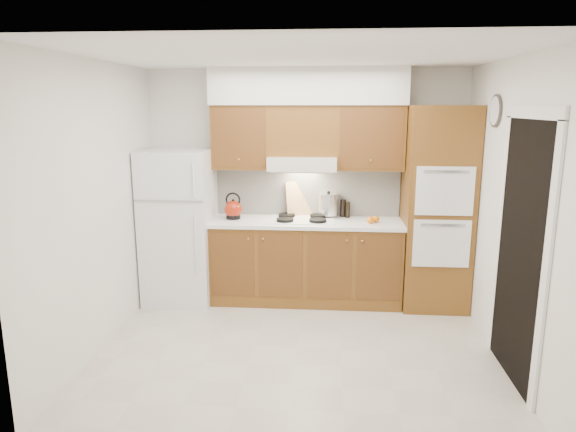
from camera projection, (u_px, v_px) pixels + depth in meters
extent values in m
plane|color=beige|center=(297.00, 347.00, 4.76)|extent=(3.60, 3.60, 0.00)
plane|color=white|center=(299.00, 56.00, 4.21)|extent=(3.60, 3.60, 0.00)
cube|color=white|center=(306.00, 184.00, 5.95)|extent=(3.60, 0.02, 2.60)
cube|color=white|center=(99.00, 207.00, 4.62)|extent=(0.02, 3.00, 2.60)
cube|color=white|center=(509.00, 214.00, 4.35)|extent=(0.02, 3.00, 2.60)
cube|color=white|center=(180.00, 226.00, 5.80)|extent=(0.75, 0.72, 1.72)
cube|color=brown|center=(306.00, 262.00, 5.83)|extent=(2.11, 0.60, 0.90)
cube|color=white|center=(306.00, 222.00, 5.72)|extent=(2.13, 0.62, 0.04)
cube|color=white|center=(308.00, 191.00, 5.95)|extent=(2.11, 0.03, 0.56)
cube|color=brown|center=(436.00, 209.00, 5.56)|extent=(0.70, 0.65, 2.20)
cube|color=brown|center=(241.00, 137.00, 5.72)|extent=(0.63, 0.33, 0.70)
cube|color=brown|center=(370.00, 138.00, 5.62)|extent=(0.73, 0.33, 0.70)
cube|color=silver|center=(303.00, 163.00, 5.67)|extent=(0.75, 0.45, 0.15)
cube|color=brown|center=(303.00, 131.00, 5.66)|extent=(0.75, 0.33, 0.55)
cube|color=silver|center=(308.00, 86.00, 5.54)|extent=(2.13, 0.36, 0.40)
cube|color=white|center=(302.00, 220.00, 5.74)|extent=(0.74, 0.50, 0.01)
cube|color=black|center=(520.00, 254.00, 4.06)|extent=(0.02, 0.90, 2.10)
cylinder|color=#3F3833|center=(496.00, 111.00, 4.71)|extent=(0.02, 0.30, 0.30)
sphere|color=maroon|center=(233.00, 209.00, 5.78)|extent=(0.26, 0.26, 0.20)
cube|color=tan|center=(299.00, 199.00, 5.94)|extent=(0.31, 0.21, 0.39)
cylinder|color=silver|center=(328.00, 204.00, 5.86)|extent=(0.23, 0.23, 0.24)
cylinder|color=black|center=(348.00, 210.00, 5.85)|extent=(0.05, 0.05, 0.18)
cylinder|color=black|center=(343.00, 208.00, 5.90)|extent=(0.07, 0.07, 0.20)
cylinder|color=black|center=(346.00, 209.00, 5.92)|extent=(0.08, 0.08, 0.17)
sphere|color=#D9640B|center=(376.00, 219.00, 5.62)|extent=(0.10, 0.10, 0.08)
sphere|color=orange|center=(370.00, 220.00, 5.58)|extent=(0.09, 0.09, 0.08)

